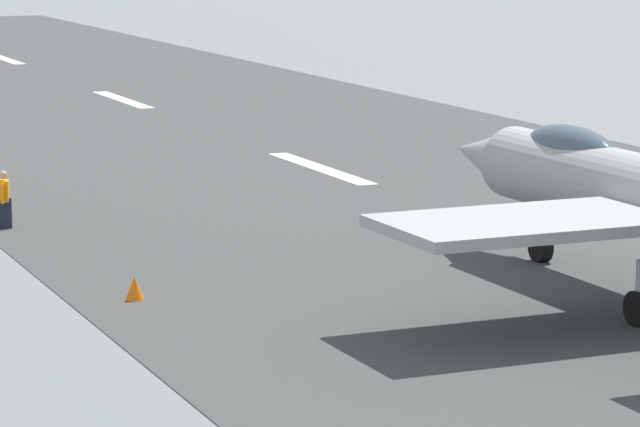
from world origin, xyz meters
TOP-DOWN VIEW (x-y plane):
  - crew_person at (18.42, 12.29)m, footprint 0.67×0.40m
  - marker_cone_mid at (8.48, 11.55)m, footprint 0.44×0.44m

SIDE VIEW (x-z plane):
  - marker_cone_mid at x=8.48m, z-range 0.00..0.55m
  - crew_person at x=18.42m, z-range 0.00..1.59m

